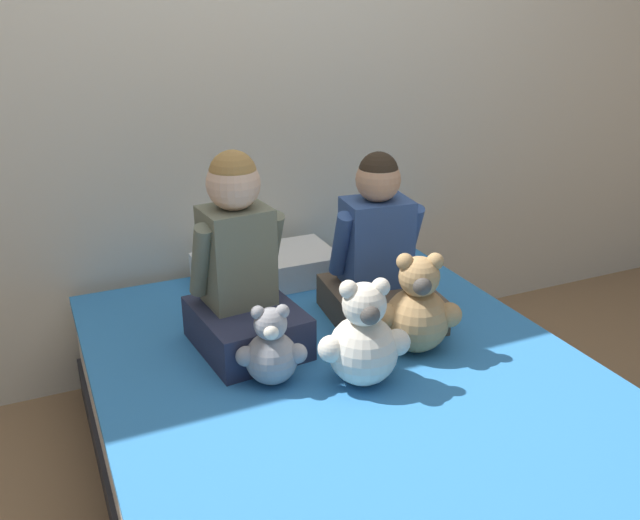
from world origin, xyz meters
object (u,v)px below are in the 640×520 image
child_on_left (241,272)px  teddy_bear_held_by_left_child (271,350)px  pillow_at_headboard (266,268)px  teddy_bear_held_by_right_child (417,310)px  bed (363,450)px  child_on_right (379,259)px  teddy_bear_between_children (363,340)px

child_on_left → teddy_bear_held_by_left_child: size_ratio=2.55×
pillow_at_headboard → teddy_bear_held_by_right_child: bearing=-70.0°
bed → child_on_right: (0.25, 0.40, 0.43)m
child_on_right → teddy_bear_held_by_right_child: 0.27m
teddy_bear_held_by_right_child → teddy_bear_between_children: 0.26m
child_on_left → teddy_bear_between_children: child_on_left is taller
child_on_right → teddy_bear_held_by_right_child: size_ratio=1.76×
child_on_right → child_on_left: bearing=-174.4°
child_on_left → teddy_bear_held_by_right_child: (0.48, -0.26, -0.11)m
bed → teddy_bear_held_by_left_child: (-0.23, 0.14, 0.32)m
bed → pillow_at_headboard: bearing=90.0°
child_on_left → pillow_at_headboard: 0.52m
bed → teddy_bear_between_children: (0.01, 0.04, 0.35)m
pillow_at_headboard → child_on_right: bearing=-59.3°
teddy_bear_held_by_left_child → bed: bearing=-13.8°
child_on_left → teddy_bear_between_children: bearing=-61.8°
teddy_bear_held_by_right_child → teddy_bear_between_children: size_ratio=1.01×
bed → teddy_bear_between_children: 0.35m
teddy_bear_held_by_left_child → teddy_bear_between_children: size_ratio=0.76×
bed → teddy_bear_held_by_left_child: size_ratio=8.15×
child_on_right → pillow_at_headboard: size_ratio=1.08×
teddy_bear_held_by_left_child → pillow_at_headboard: size_ratio=0.46×
child_on_left → pillow_at_headboard: child_on_left is taller
teddy_bear_held_by_left_child → pillow_at_headboard: (0.23, 0.68, -0.05)m
child_on_left → teddy_bear_between_children: (0.24, -0.36, -0.11)m
bed → child_on_left: child_on_left is taller
teddy_bear_held_by_left_child → teddy_bear_between_children: teddy_bear_between_children is taller
teddy_bear_held_by_left_child → teddy_bear_held_by_right_child: 0.48m
pillow_at_headboard → child_on_left: bearing=-118.7°
teddy_bear_between_children → pillow_at_headboard: 0.79m
child_on_right → teddy_bear_held_by_left_child: child_on_right is taller
child_on_left → child_on_right: size_ratio=1.09×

